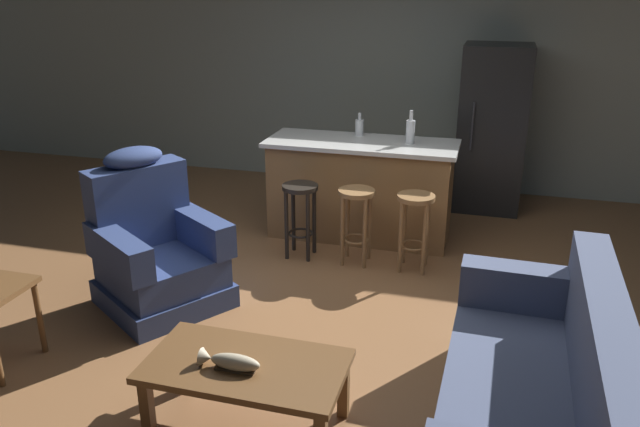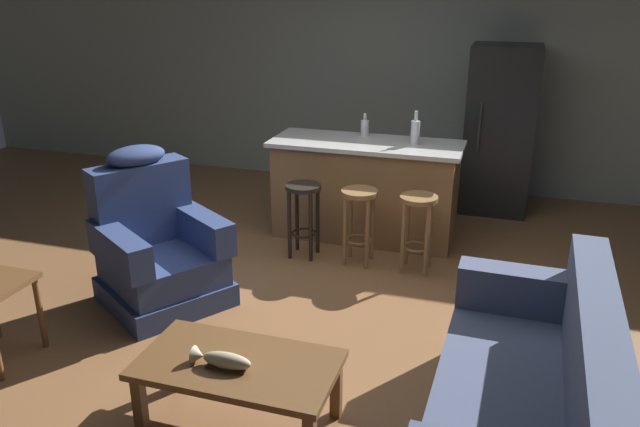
{
  "view_description": "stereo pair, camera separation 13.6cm",
  "coord_description": "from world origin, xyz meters",
  "px_view_note": "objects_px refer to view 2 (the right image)",
  "views": [
    {
      "loc": [
        1.18,
        -4.26,
        2.38
      ],
      "look_at": [
        0.0,
        -0.1,
        0.75
      ],
      "focal_mm": 35.0,
      "sensor_mm": 36.0,
      "label": 1
    },
    {
      "loc": [
        1.31,
        -4.23,
        2.38
      ],
      "look_at": [
        0.0,
        -0.1,
        0.75
      ],
      "focal_mm": 35.0,
      "sensor_mm": 36.0,
      "label": 2
    }
  ],
  "objects_px": {
    "recliner_near_lamp": "(157,249)",
    "bar_stool_left": "(304,207)",
    "coffee_table": "(239,370)",
    "bar_stool_middle": "(359,213)",
    "bar_stool_right": "(418,219)",
    "bottle_short_amber": "(415,132)",
    "kitchen_island": "(365,189)",
    "bottle_tall_green": "(365,127)",
    "refrigerator": "(500,130)",
    "fish_figurine": "(221,360)",
    "couch": "(530,405)"
  },
  "relations": [
    {
      "from": "recliner_near_lamp",
      "to": "refrigerator",
      "type": "height_order",
      "value": "refrigerator"
    },
    {
      "from": "fish_figurine",
      "to": "bar_stool_left",
      "type": "relative_size",
      "value": 0.5
    },
    {
      "from": "bar_stool_left",
      "to": "bar_stool_right",
      "type": "bearing_deg",
      "value": 0.0
    },
    {
      "from": "bar_stool_right",
      "to": "bottle_tall_green",
      "type": "xyz_separation_m",
      "value": [
        -0.68,
        0.85,
        0.56
      ]
    },
    {
      "from": "bottle_tall_green",
      "to": "bar_stool_left",
      "type": "bearing_deg",
      "value": -111.85
    },
    {
      "from": "coffee_table",
      "to": "refrigerator",
      "type": "bearing_deg",
      "value": 74.34
    },
    {
      "from": "coffee_table",
      "to": "kitchen_island",
      "type": "height_order",
      "value": "kitchen_island"
    },
    {
      "from": "refrigerator",
      "to": "bar_stool_middle",
      "type": "bearing_deg",
      "value": -120.25
    },
    {
      "from": "couch",
      "to": "fish_figurine",
      "type": "bearing_deg",
      "value": 10.97
    },
    {
      "from": "couch",
      "to": "bottle_tall_green",
      "type": "relative_size",
      "value": 8.63
    },
    {
      "from": "coffee_table",
      "to": "bottle_short_amber",
      "type": "xyz_separation_m",
      "value": [
        0.44,
        2.99,
        0.7
      ]
    },
    {
      "from": "coffee_table",
      "to": "bar_stool_middle",
      "type": "bearing_deg",
      "value": 87.67
    },
    {
      "from": "coffee_table",
      "to": "fish_figurine",
      "type": "xyz_separation_m",
      "value": [
        -0.07,
        -0.07,
        0.1
      ]
    },
    {
      "from": "bar_stool_left",
      "to": "recliner_near_lamp",
      "type": "bearing_deg",
      "value": -126.19
    },
    {
      "from": "kitchen_island",
      "to": "bar_stool_left",
      "type": "xyz_separation_m",
      "value": [
        -0.41,
        -0.63,
        -0.01
      ]
    },
    {
      "from": "recliner_near_lamp",
      "to": "kitchen_island",
      "type": "bearing_deg",
      "value": 88.15
    },
    {
      "from": "couch",
      "to": "bar_stool_right",
      "type": "distance_m",
      "value": 2.31
    },
    {
      "from": "kitchen_island",
      "to": "bottle_tall_green",
      "type": "height_order",
      "value": "bottle_tall_green"
    },
    {
      "from": "bar_stool_left",
      "to": "bottle_tall_green",
      "type": "distance_m",
      "value": 1.07
    },
    {
      "from": "refrigerator",
      "to": "bottle_short_amber",
      "type": "relative_size",
      "value": 5.7
    },
    {
      "from": "fish_figurine",
      "to": "bar_stool_middle",
      "type": "relative_size",
      "value": 0.5
    },
    {
      "from": "couch",
      "to": "bar_stool_middle",
      "type": "bearing_deg",
      "value": -54.41
    },
    {
      "from": "bottle_short_amber",
      "to": "bar_stool_left",
      "type": "bearing_deg",
      "value": -141.83
    },
    {
      "from": "recliner_near_lamp",
      "to": "bottle_tall_green",
      "type": "height_order",
      "value": "recliner_near_lamp"
    },
    {
      "from": "couch",
      "to": "bottle_short_amber",
      "type": "relative_size",
      "value": 6.22
    },
    {
      "from": "kitchen_island",
      "to": "bar_stool_middle",
      "type": "bearing_deg",
      "value": -81.05
    },
    {
      "from": "bar_stool_middle",
      "to": "bottle_short_amber",
      "type": "distance_m",
      "value": 0.96
    },
    {
      "from": "kitchen_island",
      "to": "bottle_tall_green",
      "type": "bearing_deg",
      "value": 108.07
    },
    {
      "from": "bar_stool_middle",
      "to": "bar_stool_right",
      "type": "distance_m",
      "value": 0.51
    },
    {
      "from": "bar_stool_middle",
      "to": "bar_stool_right",
      "type": "height_order",
      "value": "same"
    },
    {
      "from": "recliner_near_lamp",
      "to": "bar_stool_left",
      "type": "bearing_deg",
      "value": 87.11
    },
    {
      "from": "coffee_table",
      "to": "bar_stool_middle",
      "type": "distance_m",
      "value": 2.32
    },
    {
      "from": "recliner_near_lamp",
      "to": "bar_stool_middle",
      "type": "xyz_separation_m",
      "value": [
        1.33,
        1.12,
        0.05
      ]
    },
    {
      "from": "kitchen_island",
      "to": "bar_stool_left",
      "type": "bearing_deg",
      "value": -123.22
    },
    {
      "from": "bar_stool_middle",
      "to": "couch",
      "type": "bearing_deg",
      "value": -55.82
    },
    {
      "from": "bar_stool_left",
      "to": "bottle_short_amber",
      "type": "height_order",
      "value": "bottle_short_amber"
    },
    {
      "from": "coffee_table",
      "to": "bar_stool_left",
      "type": "distance_m",
      "value": 2.35
    },
    {
      "from": "kitchen_island",
      "to": "bottle_short_amber",
      "type": "xyz_separation_m",
      "value": [
        0.45,
        0.05,
        0.59
      ]
    },
    {
      "from": "bottle_tall_green",
      "to": "bottle_short_amber",
      "type": "xyz_separation_m",
      "value": [
        0.52,
        -0.17,
        0.03
      ]
    },
    {
      "from": "bar_stool_left",
      "to": "bottle_short_amber",
      "type": "xyz_separation_m",
      "value": [
        0.86,
        0.68,
        0.6
      ]
    },
    {
      "from": "couch",
      "to": "coffee_table",
      "type": "bearing_deg",
      "value": 8.82
    },
    {
      "from": "refrigerator",
      "to": "bottle_tall_green",
      "type": "xyz_separation_m",
      "value": [
        -1.24,
        -0.98,
        0.15
      ]
    },
    {
      "from": "bar_stool_left",
      "to": "refrigerator",
      "type": "relative_size",
      "value": 0.39
    },
    {
      "from": "couch",
      "to": "bar_stool_right",
      "type": "xyz_separation_m",
      "value": [
        -0.92,
        2.11,
        0.13
      ]
    },
    {
      "from": "bar_stool_middle",
      "to": "kitchen_island",
      "type": "bearing_deg",
      "value": 98.95
    },
    {
      "from": "recliner_near_lamp",
      "to": "refrigerator",
      "type": "bearing_deg",
      "value": 84.19
    },
    {
      "from": "bar_stool_middle",
      "to": "bottle_tall_green",
      "type": "relative_size",
      "value": 3.05
    },
    {
      "from": "recliner_near_lamp",
      "to": "bar_stool_right",
      "type": "height_order",
      "value": "recliner_near_lamp"
    },
    {
      "from": "bottle_short_amber",
      "to": "kitchen_island",
      "type": "bearing_deg",
      "value": -174.2
    },
    {
      "from": "bar_stool_middle",
      "to": "refrigerator",
      "type": "bearing_deg",
      "value": 59.75
    }
  ]
}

